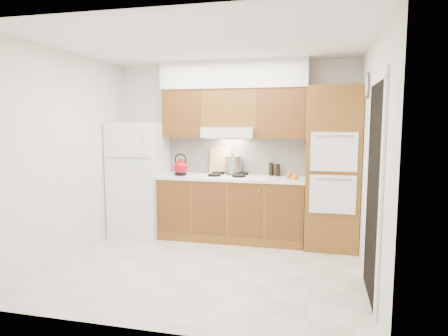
# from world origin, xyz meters

# --- Properties ---
(floor) EXTENTS (3.60, 3.60, 0.00)m
(floor) POSITION_xyz_m (0.00, 0.00, 0.00)
(floor) COLOR beige
(floor) RESTS_ON ground
(ceiling) EXTENTS (3.60, 3.60, 0.00)m
(ceiling) POSITION_xyz_m (0.00, 0.00, 2.60)
(ceiling) COLOR white
(ceiling) RESTS_ON wall_back
(wall_back) EXTENTS (3.60, 0.02, 2.60)m
(wall_back) POSITION_xyz_m (0.00, 1.50, 1.30)
(wall_back) COLOR silver
(wall_back) RESTS_ON floor
(wall_left) EXTENTS (0.02, 3.00, 2.60)m
(wall_left) POSITION_xyz_m (-1.80, 0.00, 1.30)
(wall_left) COLOR silver
(wall_left) RESTS_ON floor
(wall_right) EXTENTS (0.02, 3.00, 2.60)m
(wall_right) POSITION_xyz_m (1.80, 0.00, 1.30)
(wall_right) COLOR silver
(wall_right) RESTS_ON floor
(fridge) EXTENTS (0.75, 0.72, 1.72)m
(fridge) POSITION_xyz_m (-1.41, 1.14, 0.86)
(fridge) COLOR white
(fridge) RESTS_ON floor
(base_cabinets) EXTENTS (2.11, 0.60, 0.90)m
(base_cabinets) POSITION_xyz_m (0.02, 1.20, 0.45)
(base_cabinets) COLOR brown
(base_cabinets) RESTS_ON floor
(countertop) EXTENTS (2.13, 0.62, 0.04)m
(countertop) POSITION_xyz_m (0.03, 1.19, 0.92)
(countertop) COLOR white
(countertop) RESTS_ON base_cabinets
(backsplash) EXTENTS (2.11, 0.03, 0.56)m
(backsplash) POSITION_xyz_m (0.02, 1.49, 1.22)
(backsplash) COLOR white
(backsplash) RESTS_ON countertop
(oven_cabinet) EXTENTS (0.70, 0.65, 2.20)m
(oven_cabinet) POSITION_xyz_m (1.44, 1.18, 1.10)
(oven_cabinet) COLOR brown
(oven_cabinet) RESTS_ON floor
(upper_cab_left) EXTENTS (0.63, 0.33, 0.70)m
(upper_cab_left) POSITION_xyz_m (-0.71, 1.33, 1.85)
(upper_cab_left) COLOR brown
(upper_cab_left) RESTS_ON wall_back
(upper_cab_right) EXTENTS (0.73, 0.33, 0.70)m
(upper_cab_right) POSITION_xyz_m (0.72, 1.33, 1.85)
(upper_cab_right) COLOR brown
(upper_cab_right) RESTS_ON wall_back
(range_hood) EXTENTS (0.75, 0.45, 0.15)m
(range_hood) POSITION_xyz_m (-0.02, 1.27, 1.57)
(range_hood) COLOR silver
(range_hood) RESTS_ON wall_back
(upper_cab_over_hood) EXTENTS (0.75, 0.33, 0.55)m
(upper_cab_over_hood) POSITION_xyz_m (-0.02, 1.33, 1.92)
(upper_cab_over_hood) COLOR brown
(upper_cab_over_hood) RESTS_ON range_hood
(soffit) EXTENTS (2.13, 0.36, 0.40)m
(soffit) POSITION_xyz_m (0.03, 1.32, 2.40)
(soffit) COLOR silver
(soffit) RESTS_ON wall_back
(cooktop) EXTENTS (0.74, 0.50, 0.01)m
(cooktop) POSITION_xyz_m (-0.02, 1.21, 0.95)
(cooktop) COLOR white
(cooktop) RESTS_ON countertop
(doorway) EXTENTS (0.02, 0.90, 2.10)m
(doorway) POSITION_xyz_m (1.79, -0.35, 1.05)
(doorway) COLOR black
(doorway) RESTS_ON floor
(wall_clock) EXTENTS (0.02, 0.30, 0.30)m
(wall_clock) POSITION_xyz_m (1.79, 0.55, 2.15)
(wall_clock) COLOR #3F3833
(wall_clock) RESTS_ON wall_right
(kettle) EXTENTS (0.24, 0.24, 0.21)m
(kettle) POSITION_xyz_m (-0.73, 1.11, 1.06)
(kettle) COLOR maroon
(kettle) RESTS_ON countertop
(cutting_board) EXTENTS (0.31, 0.12, 0.40)m
(cutting_board) POSITION_xyz_m (-0.20, 1.42, 1.14)
(cutting_board) COLOR tan
(cutting_board) RESTS_ON countertop
(stock_pot) EXTENTS (0.26, 0.26, 0.24)m
(stock_pot) POSITION_xyz_m (0.02, 1.35, 1.09)
(stock_pot) COLOR #ADADB1
(stock_pot) RESTS_ON cooktop
(condiment_a) EXTENTS (0.06, 0.06, 0.19)m
(condiment_a) POSITION_xyz_m (0.57, 1.44, 1.03)
(condiment_a) COLOR black
(condiment_a) RESTS_ON countertop
(condiment_b) EXTENTS (0.07, 0.07, 0.17)m
(condiment_b) POSITION_xyz_m (0.59, 1.40, 1.03)
(condiment_b) COLOR black
(condiment_b) RESTS_ON countertop
(condiment_c) EXTENTS (0.08, 0.08, 0.18)m
(condiment_c) POSITION_xyz_m (0.68, 1.37, 1.03)
(condiment_c) COLOR black
(condiment_c) RESTS_ON countertop
(orange_near) EXTENTS (0.10, 0.10, 0.07)m
(orange_near) POSITION_xyz_m (0.95, 1.07, 0.98)
(orange_near) COLOR #E1470B
(orange_near) RESTS_ON countertop
(orange_far) EXTENTS (0.11, 0.11, 0.09)m
(orange_far) POSITION_xyz_m (0.85, 1.20, 0.98)
(orange_far) COLOR orange
(orange_far) RESTS_ON countertop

